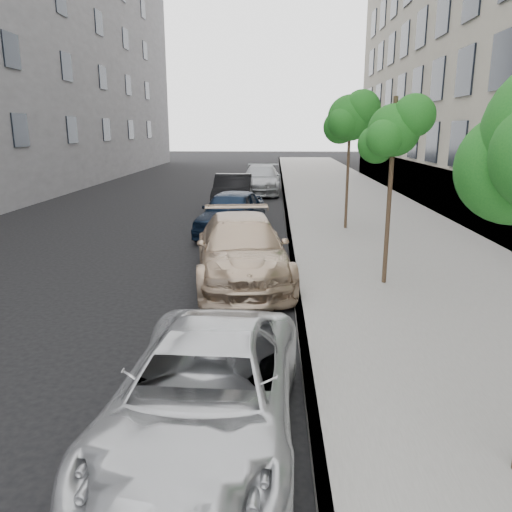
# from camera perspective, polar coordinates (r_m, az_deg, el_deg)

# --- Properties ---
(sidewalk) EXTENTS (6.40, 72.00, 0.14)m
(sidewalk) POSITION_cam_1_polar(r_m,az_deg,el_deg) (27.52, 9.76, 6.84)
(sidewalk) COLOR gray
(sidewalk) RESTS_ON ground
(curb) EXTENTS (0.15, 72.00, 0.14)m
(curb) POSITION_cam_1_polar(r_m,az_deg,el_deg) (27.28, 3.20, 6.96)
(curb) COLOR #9E9B93
(curb) RESTS_ON ground
(tree_mid) EXTENTS (1.51, 1.31, 4.13)m
(tree_mid) POSITION_cam_1_polar(r_m,az_deg,el_deg) (11.34, 15.61, 13.63)
(tree_mid) COLOR #38281C
(tree_mid) RESTS_ON sidewalk
(tree_far) EXTENTS (1.83, 1.63, 4.69)m
(tree_far) POSITION_cam_1_polar(r_m,az_deg,el_deg) (17.74, 10.80, 15.27)
(tree_far) COLOR #38281C
(tree_far) RESTS_ON sidewalk
(minivan) EXTENTS (2.27, 4.55, 1.24)m
(minivan) POSITION_cam_1_polar(r_m,az_deg,el_deg) (5.95, -5.80, -15.33)
(minivan) COLOR silver
(minivan) RESTS_ON ground
(suv) EXTENTS (2.78, 5.47, 1.52)m
(suv) POSITION_cam_1_polar(r_m,az_deg,el_deg) (11.97, -1.62, 0.81)
(suv) COLOR tan
(suv) RESTS_ON ground
(sedan_blue) EXTENTS (2.50, 4.69, 1.52)m
(sedan_blue) POSITION_cam_1_polar(r_m,az_deg,el_deg) (17.35, -2.81, 5.03)
(sedan_blue) COLOR black
(sedan_blue) RESTS_ON ground
(sedan_black) EXTENTS (1.75, 4.76, 1.56)m
(sedan_black) POSITION_cam_1_polar(r_m,az_deg,el_deg) (22.84, -2.62, 7.33)
(sedan_black) COLOR black
(sedan_black) RESTS_ON ground
(sedan_rear) EXTENTS (2.34, 5.46, 1.57)m
(sedan_rear) POSITION_cam_1_polar(r_m,az_deg,el_deg) (28.40, 0.57, 8.73)
(sedan_rear) COLOR #9A9EA2
(sedan_rear) RESTS_ON ground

